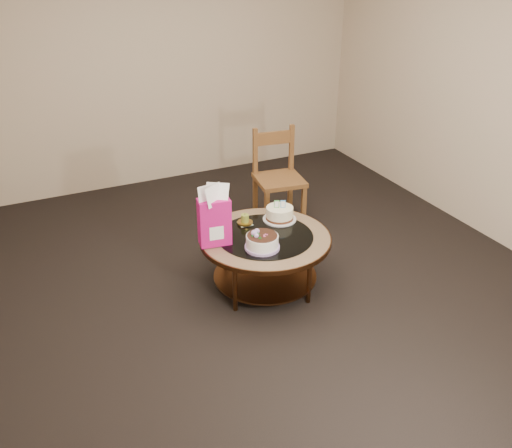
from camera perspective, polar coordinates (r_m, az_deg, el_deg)
name	(u,v)px	position (r m, az deg, el deg)	size (l,w,h in m)	color
ground	(265,285)	(4.62, 0.89, -6.16)	(5.00, 5.00, 0.00)	black
room_walls	(267,96)	(3.98, 1.06, 12.65)	(4.52, 5.02, 2.61)	#BAA98C
coffee_table	(265,245)	(4.42, 0.93, -2.08)	(1.02, 1.02, 0.46)	#512E17
decorated_cake	(262,242)	(4.19, 0.60, -1.85)	(0.26, 0.26, 0.15)	#A587BF
cream_cake	(280,214)	(4.60, 2.38, 1.03)	(0.27, 0.27, 0.17)	silver
gift_bag	(214,216)	(4.19, -4.20, 0.84)	(0.25, 0.20, 0.47)	#C31274
pillar_candle	(245,221)	(4.54, -1.11, 0.33)	(0.12, 0.12, 0.09)	#C7BB52
dining_chair	(278,177)	(5.41, 2.21, 4.69)	(0.48, 0.48, 0.92)	brown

